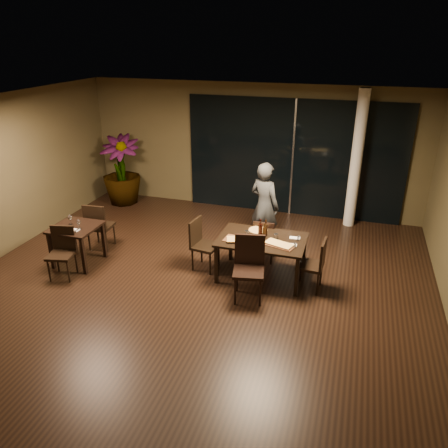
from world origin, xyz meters
TOP-DOWN VIEW (x-y plane):
  - ground at (0.00, 0.00)m, footprint 8.00×8.00m
  - wall_back at (0.00, 4.05)m, footprint 8.00×0.10m
  - ceiling at (0.00, 0.00)m, footprint 8.00×8.00m
  - window_panel at (1.00, 3.96)m, footprint 5.00×0.06m
  - column at (2.40, 3.65)m, footprint 0.24×0.24m
  - main_table at (1.00, 0.80)m, footprint 1.50×1.00m
  - side_table at (-2.40, 0.30)m, footprint 0.80×0.80m
  - chair_main_far at (0.92, 1.38)m, footprint 0.40×0.40m
  - chair_main_near at (0.94, 0.14)m, footprint 0.57×0.57m
  - chair_main_left at (-0.13, 0.81)m, footprint 0.49×0.49m
  - chair_main_right at (1.94, 0.66)m, footprint 0.45×0.45m
  - chair_side_far at (-2.32, 0.90)m, footprint 0.50×0.50m
  - chair_side_near at (-2.38, -0.17)m, footprint 0.51×0.51m
  - diner at (0.77, 2.00)m, footprint 0.71×0.61m
  - potted_plant at (-3.19, 3.40)m, footprint 1.18×1.18m
  - pizza_board_left at (0.68, 0.62)m, footprint 0.62×0.35m
  - pizza_board_right at (1.33, 0.63)m, footprint 0.58×0.40m
  - oblong_pizza_left at (0.68, 0.62)m, footprint 0.52×0.35m
  - oblong_pizza_right at (1.33, 0.63)m, footprint 0.49×0.34m
  - round_pizza at (0.86, 1.10)m, footprint 0.33×0.33m
  - bottle_a at (0.95, 0.86)m, footprint 0.07×0.07m
  - bottle_b at (1.02, 0.84)m, footprint 0.06×0.06m
  - bottle_c at (1.03, 0.94)m, footprint 0.07×0.07m
  - tumbler_left at (0.71, 0.86)m, footprint 0.07×0.07m
  - tumbler_right at (1.22, 0.88)m, footprint 0.08×0.08m
  - napkin_near at (1.52, 0.69)m, footprint 0.19×0.11m
  - napkin_far at (1.54, 0.98)m, footprint 0.18×0.11m
  - wine_glass_a at (-2.54, 0.36)m, footprint 0.08×0.08m
  - wine_glass_b at (-2.27, 0.23)m, footprint 0.07×0.07m
  - side_napkin at (-2.31, 0.14)m, footprint 0.18×0.12m

SIDE VIEW (x-z plane):
  - ground at x=0.00m, z-range 0.00..0.00m
  - chair_main_far at x=0.92m, z-range 0.05..0.90m
  - chair_side_near at x=-2.38m, z-range 0.05..0.97m
  - chair_main_right at x=1.94m, z-range 0.05..0.98m
  - chair_main_left at x=-0.13m, z-range 0.06..1.00m
  - chair_side_far at x=-2.32m, z-range 0.06..1.04m
  - chair_main_near at x=0.94m, z-range 0.06..1.12m
  - side_table at x=-2.40m, z-range 0.25..1.00m
  - main_table at x=1.00m, z-range 0.30..1.05m
  - pizza_board_left at x=0.68m, z-range 0.75..0.76m
  - pizza_board_right at x=1.33m, z-range 0.75..0.76m
  - round_pizza at x=0.86m, z-range 0.75..0.76m
  - napkin_near at x=1.52m, z-range 0.75..0.76m
  - napkin_far at x=1.54m, z-range 0.75..0.76m
  - side_napkin at x=-2.31m, z-range 0.75..0.76m
  - oblong_pizza_left at x=0.68m, z-range 0.77..0.78m
  - oblong_pizza_right at x=1.33m, z-range 0.77..0.78m
  - tumbler_left at x=0.71m, z-range 0.75..0.83m
  - tumbler_right at x=1.22m, z-range 0.75..0.84m
  - wine_glass_b at x=-2.27m, z-range 0.75..0.92m
  - wine_glass_a at x=-2.54m, z-range 0.75..0.92m
  - potted_plant at x=-3.19m, z-range 0.00..1.72m
  - diner at x=0.77m, z-range 0.00..1.76m
  - bottle_b at x=1.02m, z-range 0.75..1.02m
  - bottle_c at x=1.03m, z-range 0.75..1.05m
  - bottle_a at x=0.95m, z-range 0.75..1.08m
  - window_panel at x=1.00m, z-range 0.00..2.70m
  - wall_back at x=0.00m, z-range 0.00..3.00m
  - column at x=2.40m, z-range 0.00..3.00m
  - ceiling at x=0.00m, z-range 3.00..3.04m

